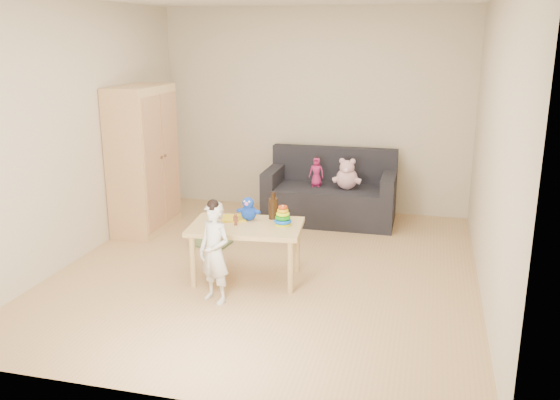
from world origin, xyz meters
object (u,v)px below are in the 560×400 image
(play_table, at_px, (247,252))
(sofa, at_px, (330,204))
(toddler, at_px, (215,254))
(wardrobe, at_px, (143,159))

(play_table, bearing_deg, sofa, 77.19)
(toddler, bearing_deg, play_table, 102.20)
(wardrobe, height_order, toddler, wardrobe)
(play_table, bearing_deg, toddler, -102.74)
(wardrobe, height_order, sofa, wardrobe)
(play_table, distance_m, toddler, 0.57)
(wardrobe, bearing_deg, play_table, -35.63)
(sofa, bearing_deg, toddler, -103.27)
(wardrobe, relative_size, sofa, 1.07)
(sofa, relative_size, toddler, 1.82)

